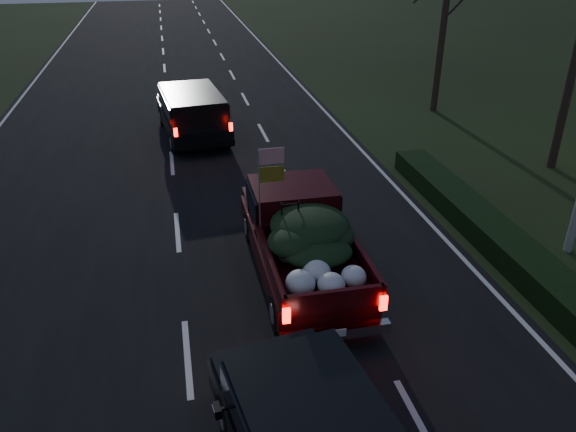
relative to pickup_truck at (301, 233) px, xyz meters
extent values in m
plane|color=black|center=(-2.75, -2.41, -1.05)|extent=(120.00, 120.00, 0.00)
cube|color=black|center=(-2.75, -2.41, -1.04)|extent=(14.00, 120.00, 0.02)
cube|color=black|center=(5.05, 0.59, -0.75)|extent=(1.00, 10.00, 0.60)
cylinder|color=black|center=(8.75, 11.59, 2.45)|extent=(0.28, 0.28, 7.00)
cube|color=#36070A|center=(0.00, 0.02, -0.43)|extent=(2.06, 5.13, 0.56)
cube|color=#36070A|center=(0.00, 0.94, 0.34)|extent=(1.90, 1.64, 0.92)
cube|color=black|center=(0.00, 0.94, 0.44)|extent=(2.00, 1.54, 0.56)
cube|color=#36070A|center=(0.00, -1.31, -0.12)|extent=(1.90, 2.87, 0.06)
ellipsoid|color=black|center=(0.05, -0.80, 0.34)|extent=(1.64, 1.85, 0.61)
cylinder|color=gray|center=(-0.92, 0.02, 1.05)|extent=(0.03, 0.03, 2.05)
cube|color=red|center=(-0.65, 0.02, 1.91)|extent=(0.53, 0.02, 0.35)
cube|color=gold|center=(-0.65, 0.02, 1.50)|extent=(0.53, 0.02, 0.35)
cube|color=black|center=(-1.84, 10.32, -0.39)|extent=(2.62, 5.25, 0.63)
cube|color=black|center=(-1.81, 10.06, 0.33)|extent=(2.35, 3.87, 0.84)
cube|color=black|center=(-1.81, 10.06, 0.41)|extent=(2.44, 3.78, 0.51)
cube|color=black|center=(-2.37, -4.91, 0.09)|extent=(0.13, 0.22, 0.15)
camera|label=1|loc=(-2.60, -10.76, 6.13)|focal=35.00mm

